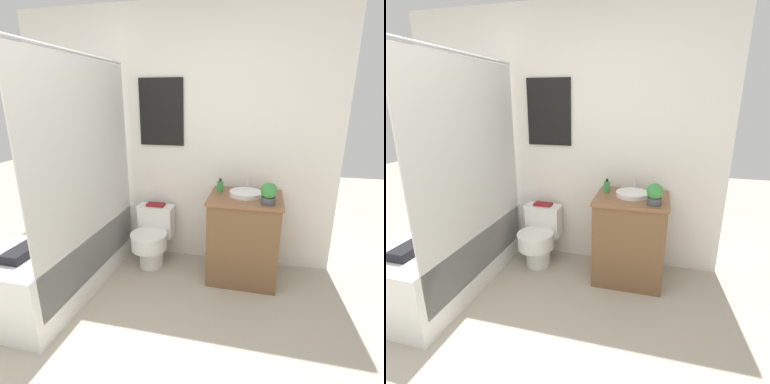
% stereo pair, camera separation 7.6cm
% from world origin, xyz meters
% --- Properties ---
extents(wall_back, '(3.19, 0.07, 2.50)m').
position_xyz_m(wall_back, '(-0.00, 1.94, 1.26)').
color(wall_back, white).
rests_on(wall_back, ground_plane).
extents(shower_area, '(0.62, 1.56, 1.98)m').
position_xyz_m(shower_area, '(-0.77, 1.14, 0.32)').
color(shower_area, white).
rests_on(shower_area, ground_plane).
extents(toilet, '(0.37, 0.50, 0.59)m').
position_xyz_m(toilet, '(-0.16, 1.65, 0.30)').
color(toilet, white).
rests_on(toilet, ground_plane).
extents(vanity, '(0.65, 0.55, 0.81)m').
position_xyz_m(vanity, '(0.76, 1.63, 0.41)').
color(vanity, brown).
rests_on(vanity, ground_plane).
extents(sink, '(0.30, 0.33, 0.13)m').
position_xyz_m(sink, '(0.76, 1.65, 0.83)').
color(sink, white).
rests_on(sink, vanity).
extents(soap_bottle, '(0.06, 0.06, 0.13)m').
position_xyz_m(soap_bottle, '(0.52, 1.71, 0.87)').
color(soap_bottle, green).
rests_on(soap_bottle, vanity).
extents(potted_plant, '(0.13, 0.13, 0.18)m').
position_xyz_m(potted_plant, '(0.96, 1.46, 0.91)').
color(potted_plant, '#4C4C51').
rests_on(potted_plant, vanity).
extents(book_on_tank, '(0.18, 0.10, 0.02)m').
position_xyz_m(book_on_tank, '(-0.16, 1.78, 0.60)').
color(book_on_tank, maroon).
rests_on(book_on_tank, toilet).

